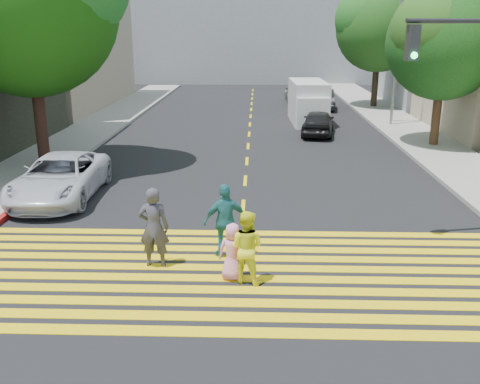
{
  "coord_description": "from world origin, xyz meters",
  "views": [
    {
      "loc": [
        0.41,
        -9.75,
        5.3
      ],
      "look_at": [
        0.0,
        3.0,
        1.4
      ],
      "focal_mm": 40.0,
      "sensor_mm": 36.0,
      "label": 1
    }
  ],
  "objects_px": {
    "tree_right_far": "(380,23)",
    "silver_car": "(298,93)",
    "dark_car_near": "(318,122)",
    "dark_car_parked": "(323,99)",
    "pedestrian_woman": "(246,247)",
    "white_sedan": "(60,178)",
    "pedestrian_man": "(154,227)",
    "pedestrian_extra": "(226,221)",
    "tree_right_near": "(446,36)",
    "pedestrian_child": "(233,252)",
    "white_van": "(308,103)"
  },
  "relations": [
    {
      "from": "pedestrian_woman",
      "to": "white_van",
      "type": "bearing_deg",
      "value": -79.98
    },
    {
      "from": "pedestrian_woman",
      "to": "dark_car_near",
      "type": "distance_m",
      "value": 17.34
    },
    {
      "from": "pedestrian_woman",
      "to": "dark_car_near",
      "type": "relative_size",
      "value": 0.42
    },
    {
      "from": "tree_right_far",
      "to": "white_van",
      "type": "relative_size",
      "value": 1.64
    },
    {
      "from": "silver_car",
      "to": "tree_right_far",
      "type": "bearing_deg",
      "value": 147.68
    },
    {
      "from": "dark_car_parked",
      "to": "white_van",
      "type": "distance_m",
      "value": 5.83
    },
    {
      "from": "white_sedan",
      "to": "white_van",
      "type": "bearing_deg",
      "value": 56.61
    },
    {
      "from": "tree_right_near",
      "to": "white_sedan",
      "type": "bearing_deg",
      "value": -150.23
    },
    {
      "from": "tree_right_near",
      "to": "pedestrian_child",
      "type": "xyz_separation_m",
      "value": [
        -8.8,
        -14.1,
        -4.35
      ]
    },
    {
      "from": "tree_right_near",
      "to": "tree_right_far",
      "type": "bearing_deg",
      "value": 90.45
    },
    {
      "from": "tree_right_near",
      "to": "dark_car_near",
      "type": "bearing_deg",
      "value": 151.39
    },
    {
      "from": "pedestrian_man",
      "to": "pedestrian_extra",
      "type": "height_order",
      "value": "pedestrian_man"
    },
    {
      "from": "white_sedan",
      "to": "silver_car",
      "type": "distance_m",
      "value": 26.21
    },
    {
      "from": "tree_right_far",
      "to": "silver_car",
      "type": "relative_size",
      "value": 1.78
    },
    {
      "from": "pedestrian_woman",
      "to": "pedestrian_extra",
      "type": "bearing_deg",
      "value": -50.29
    },
    {
      "from": "pedestrian_man",
      "to": "dark_car_parked",
      "type": "distance_m",
      "value": 26.63
    },
    {
      "from": "pedestrian_man",
      "to": "white_sedan",
      "type": "distance_m",
      "value": 6.49
    },
    {
      "from": "pedestrian_man",
      "to": "pedestrian_child",
      "type": "height_order",
      "value": "pedestrian_man"
    },
    {
      "from": "tree_right_near",
      "to": "pedestrian_woman",
      "type": "xyz_separation_m",
      "value": [
        -8.51,
        -14.21,
        -4.18
      ]
    },
    {
      "from": "pedestrian_man",
      "to": "pedestrian_child",
      "type": "relative_size",
      "value": 1.47
    },
    {
      "from": "dark_car_near",
      "to": "dark_car_parked",
      "type": "relative_size",
      "value": 0.96
    },
    {
      "from": "pedestrian_child",
      "to": "dark_car_near",
      "type": "xyz_separation_m",
      "value": [
        3.68,
        16.89,
        0.01
      ]
    },
    {
      "from": "dark_car_near",
      "to": "pedestrian_man",
      "type": "bearing_deg",
      "value": 80.85
    },
    {
      "from": "tree_right_far",
      "to": "white_sedan",
      "type": "height_order",
      "value": "tree_right_far"
    },
    {
      "from": "tree_right_far",
      "to": "pedestrian_child",
      "type": "bearing_deg",
      "value": -107.88
    },
    {
      "from": "tree_right_far",
      "to": "white_sedan",
      "type": "bearing_deg",
      "value": -124.4
    },
    {
      "from": "pedestrian_extra",
      "to": "tree_right_near",
      "type": "bearing_deg",
      "value": -140.69
    },
    {
      "from": "pedestrian_man",
      "to": "dark_car_near",
      "type": "height_order",
      "value": "pedestrian_man"
    },
    {
      "from": "tree_right_far",
      "to": "white_van",
      "type": "height_order",
      "value": "tree_right_far"
    },
    {
      "from": "pedestrian_woman",
      "to": "dark_car_near",
      "type": "height_order",
      "value": "pedestrian_woman"
    },
    {
      "from": "pedestrian_woman",
      "to": "pedestrian_extra",
      "type": "distance_m",
      "value": 1.44
    },
    {
      "from": "pedestrian_woman",
      "to": "silver_car",
      "type": "bearing_deg",
      "value": -77.49
    },
    {
      "from": "dark_car_parked",
      "to": "tree_right_far",
      "type": "bearing_deg",
      "value": 12.84
    },
    {
      "from": "pedestrian_man",
      "to": "pedestrian_extra",
      "type": "bearing_deg",
      "value": -158.58
    },
    {
      "from": "white_sedan",
      "to": "white_van",
      "type": "relative_size",
      "value": 0.98
    },
    {
      "from": "pedestrian_man",
      "to": "pedestrian_child",
      "type": "distance_m",
      "value": 1.96
    },
    {
      "from": "pedestrian_child",
      "to": "dark_car_parked",
      "type": "distance_m",
      "value": 26.84
    },
    {
      "from": "pedestrian_extra",
      "to": "dark_car_near",
      "type": "distance_m",
      "value": 16.14
    },
    {
      "from": "tree_right_far",
      "to": "silver_car",
      "type": "distance_m",
      "value": 7.79
    },
    {
      "from": "tree_right_far",
      "to": "pedestrian_child",
      "type": "relative_size",
      "value": 6.47
    },
    {
      "from": "pedestrian_extra",
      "to": "dark_car_parked",
      "type": "height_order",
      "value": "pedestrian_extra"
    },
    {
      "from": "tree_right_far",
      "to": "pedestrian_child",
      "type": "xyz_separation_m",
      "value": [
        -8.7,
        -26.97,
        -5.01
      ]
    },
    {
      "from": "tree_right_near",
      "to": "pedestrian_extra",
      "type": "bearing_deg",
      "value": -125.04
    },
    {
      "from": "pedestrian_woman",
      "to": "dark_car_parked",
      "type": "bearing_deg",
      "value": -81.38
    },
    {
      "from": "pedestrian_man",
      "to": "silver_car",
      "type": "distance_m",
      "value": 30.02
    },
    {
      "from": "pedestrian_child",
      "to": "white_sedan",
      "type": "xyz_separation_m",
      "value": [
        -5.86,
        5.71,
        0.05
      ]
    },
    {
      "from": "pedestrian_child",
      "to": "dark_car_near",
      "type": "relative_size",
      "value": 0.33
    },
    {
      "from": "white_sedan",
      "to": "dark_car_near",
      "type": "bearing_deg",
      "value": 48.06
    },
    {
      "from": "tree_right_near",
      "to": "pedestrian_man",
      "type": "xyz_separation_m",
      "value": [
        -10.63,
        -13.47,
        -4.04
      ]
    },
    {
      "from": "pedestrian_man",
      "to": "tree_right_far",
      "type": "bearing_deg",
      "value": -110.8
    }
  ]
}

